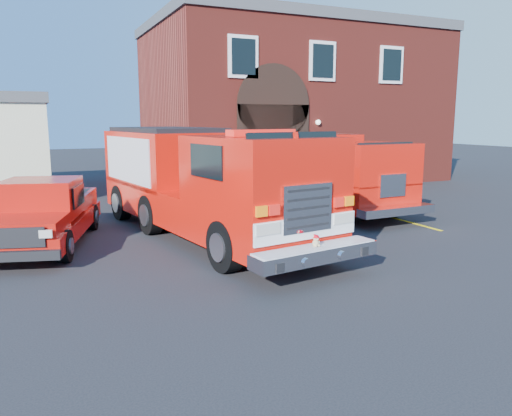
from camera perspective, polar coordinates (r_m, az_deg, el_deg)
name	(u,v)px	position (r m, az deg, el deg)	size (l,w,h in m)	color
ground	(237,250)	(12.94, -2.20, -4.83)	(100.00, 100.00, 0.00)	black
parking_stripe_near	(408,222)	(17.18, 16.97, -1.52)	(0.12, 3.00, 0.01)	yellow
parking_stripe_mid	(354,207)	(19.48, 11.16, 0.06)	(0.12, 3.00, 0.01)	yellow
parking_stripe_far	(314,197)	(21.96, 6.62, 1.30)	(0.12, 3.00, 0.01)	yellow
fire_station	(290,103)	(29.02, 3.87, 11.88)	(15.20, 10.20, 8.45)	maroon
fire_engine	(202,181)	(14.28, -6.23, 3.11)	(4.29, 10.38, 3.10)	black
pickup_truck	(45,214)	(14.40, -22.94, -0.62)	(3.43, 5.84, 1.80)	black
secondary_truck	(319,168)	(19.26, 7.16, 4.60)	(2.96, 8.65, 2.78)	black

